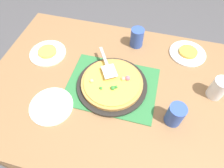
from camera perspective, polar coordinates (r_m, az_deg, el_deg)
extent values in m
plane|color=#4C4C51|center=(1.72, 0.00, -14.88)|extent=(8.00, 8.00, 0.00)
cube|color=olive|center=(1.06, 0.00, -1.08)|extent=(1.40, 1.00, 0.03)
cube|color=olive|center=(1.69, 25.66, -0.67)|extent=(0.07, 0.07, 0.72)
cube|color=olive|center=(1.80, -16.56, 7.86)|extent=(0.07, 0.07, 0.72)
cube|color=#2D753D|center=(1.05, 0.00, -0.53)|extent=(0.48, 0.36, 0.01)
cylinder|color=black|center=(1.04, 0.00, -0.22)|extent=(0.38, 0.38, 0.01)
cylinder|color=#B78442|center=(1.03, 0.00, 0.32)|extent=(0.33, 0.33, 0.02)
cylinder|color=#EAB747|center=(1.01, 0.00, 0.75)|extent=(0.30, 0.30, 0.01)
sphere|color=#338433|center=(0.98, 0.22, -1.18)|extent=(0.02, 0.02, 0.02)
sphere|color=#B76675|center=(1.02, 4.66, 1.74)|extent=(0.03, 0.03, 0.03)
sphere|color=#E5CC7F|center=(1.02, 3.34, 1.57)|extent=(0.02, 0.02, 0.02)
sphere|color=#E5CC7F|center=(1.01, -6.06, 0.94)|extent=(0.02, 0.02, 0.02)
sphere|color=#338433|center=(0.98, -3.29, -1.22)|extent=(0.02, 0.02, 0.02)
sphere|color=#338433|center=(0.99, 1.24, -0.88)|extent=(0.02, 0.02, 0.02)
cylinder|color=white|center=(1.27, -18.46, 8.70)|extent=(0.22, 0.22, 0.01)
cylinder|color=white|center=(1.29, 21.45, 8.46)|extent=(0.22, 0.22, 0.01)
cylinder|color=white|center=(1.03, -17.52, -6.24)|extent=(0.22, 0.22, 0.01)
cylinder|color=#EAB747|center=(1.26, -18.61, 9.11)|extent=(0.11, 0.11, 0.02)
cylinder|color=gold|center=(1.28, 21.63, 8.86)|extent=(0.11, 0.11, 0.02)
cylinder|color=white|center=(1.11, 28.95, -1.13)|extent=(0.08, 0.08, 0.12)
cylinder|color=#3351AD|center=(0.94, 18.21, -8.61)|extent=(0.08, 0.08, 0.12)
cylinder|color=#3351AD|center=(1.23, 7.40, 13.49)|extent=(0.08, 0.08, 0.12)
cube|color=silver|center=(1.02, -0.79, 3.79)|extent=(0.11, 0.11, 0.00)
cube|color=#B2B2B7|center=(1.10, -2.46, 8.29)|extent=(0.09, 0.13, 0.01)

